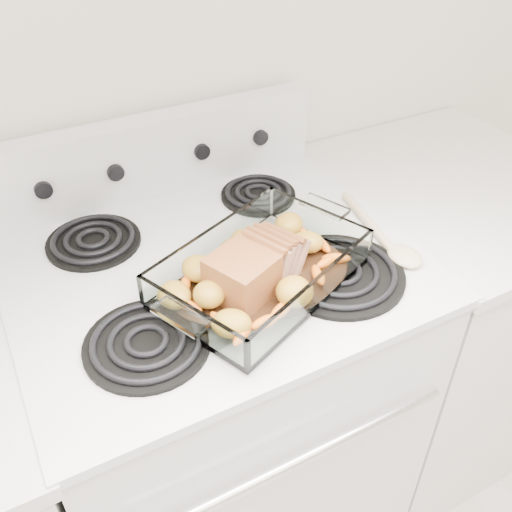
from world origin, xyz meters
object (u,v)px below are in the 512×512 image
pork_roast (248,267)px  counter_right (428,319)px  baking_dish (261,274)px  electric_range (220,404)px

pork_roast → counter_right: bearing=13.9°
counter_right → pork_roast: (-0.65, -0.12, 0.53)m
pork_roast → baking_dish: bearing=3.6°
counter_right → baking_dish: (-0.62, -0.12, 0.50)m
electric_range → baking_dish: (0.05, -0.12, 0.48)m
counter_right → pork_roast: pork_roast is taller
counter_right → baking_dish: size_ratio=2.52×
baking_dish → pork_roast: (-0.03, -0.00, 0.03)m
baking_dish → pork_roast: bearing=157.2°
electric_range → counter_right: size_ratio=1.20×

